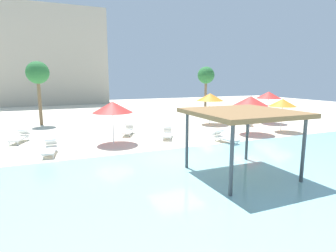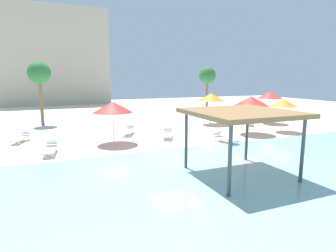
{
  "view_description": "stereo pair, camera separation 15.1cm",
  "coord_description": "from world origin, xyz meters",
  "px_view_note": "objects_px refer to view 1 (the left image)",
  "views": [
    {
      "loc": [
        -5.84,
        -12.66,
        4.05
      ],
      "look_at": [
        0.41,
        2.0,
        1.3
      ],
      "focal_mm": 29.69,
      "sensor_mm": 36.0,
      "label": 1
    },
    {
      "loc": [
        -5.71,
        -12.72,
        4.05
      ],
      "look_at": [
        0.41,
        2.0,
        1.3
      ],
      "focal_mm": 29.69,
      "sensor_mm": 36.0,
      "label": 2
    }
  ],
  "objects_px": {
    "lounge_chair_6": "(20,137)",
    "lounge_chair_2": "(50,148)",
    "lounge_chair_5": "(128,130)",
    "beach_umbrella_red_1": "(269,95)",
    "palm_tree_0": "(206,76)",
    "beach_umbrella_orange_5": "(283,103)",
    "shade_pavilion": "(242,115)",
    "beach_umbrella_orange_0": "(210,97)",
    "beach_umbrella_red_2": "(251,101)",
    "beach_umbrella_red_3": "(113,107)",
    "lounge_chair_3": "(167,133)",
    "lounge_chair_4": "(248,121)",
    "lounge_chair_0": "(224,137)",
    "palm_tree_1": "(38,74)"
  },
  "relations": [
    {
      "from": "lounge_chair_5",
      "to": "beach_umbrella_orange_0",
      "type": "bearing_deg",
      "value": 126.62
    },
    {
      "from": "beach_umbrella_red_3",
      "to": "lounge_chair_5",
      "type": "height_order",
      "value": "beach_umbrella_red_3"
    },
    {
      "from": "lounge_chair_0",
      "to": "palm_tree_1",
      "type": "distance_m",
      "value": 16.6
    },
    {
      "from": "beach_umbrella_orange_0",
      "to": "palm_tree_1",
      "type": "distance_m",
      "value": 14.94
    },
    {
      "from": "lounge_chair_5",
      "to": "beach_umbrella_orange_5",
      "type": "bearing_deg",
      "value": 97.17
    },
    {
      "from": "beach_umbrella_orange_0",
      "to": "lounge_chair_5",
      "type": "distance_m",
      "value": 8.42
    },
    {
      "from": "lounge_chair_2",
      "to": "lounge_chair_6",
      "type": "bearing_deg",
      "value": -148.78
    },
    {
      "from": "beach_umbrella_orange_5",
      "to": "lounge_chair_3",
      "type": "relative_size",
      "value": 1.27
    },
    {
      "from": "beach_umbrella_red_1",
      "to": "lounge_chair_5",
      "type": "relative_size",
      "value": 1.45
    },
    {
      "from": "beach_umbrella_orange_0",
      "to": "beach_umbrella_red_3",
      "type": "bearing_deg",
      "value": -156.56
    },
    {
      "from": "beach_umbrella_red_3",
      "to": "palm_tree_0",
      "type": "relative_size",
      "value": 0.49
    },
    {
      "from": "lounge_chair_2",
      "to": "lounge_chair_6",
      "type": "height_order",
      "value": "same"
    },
    {
      "from": "beach_umbrella_red_2",
      "to": "beach_umbrella_red_3",
      "type": "distance_m",
      "value": 9.95
    },
    {
      "from": "beach_umbrella_orange_5",
      "to": "lounge_chair_2",
      "type": "bearing_deg",
      "value": -179.5
    },
    {
      "from": "beach_umbrella_red_1",
      "to": "lounge_chair_6",
      "type": "xyz_separation_m",
      "value": [
        -20.11,
        0.17,
        -2.22
      ]
    },
    {
      "from": "shade_pavilion",
      "to": "lounge_chair_2",
      "type": "distance_m",
      "value": 10.19
    },
    {
      "from": "shade_pavilion",
      "to": "beach_umbrella_orange_0",
      "type": "distance_m",
      "value": 13.35
    },
    {
      "from": "beach_umbrella_orange_0",
      "to": "lounge_chair_2",
      "type": "height_order",
      "value": "beach_umbrella_orange_0"
    },
    {
      "from": "beach_umbrella_red_1",
      "to": "lounge_chair_3",
      "type": "height_order",
      "value": "beach_umbrella_red_1"
    },
    {
      "from": "beach_umbrella_orange_5",
      "to": "lounge_chair_0",
      "type": "xyz_separation_m",
      "value": [
        -6.2,
        -1.45,
        -1.88
      ]
    },
    {
      "from": "beach_umbrella_orange_5",
      "to": "palm_tree_0",
      "type": "bearing_deg",
      "value": 89.15
    },
    {
      "from": "beach_umbrella_red_2",
      "to": "lounge_chair_0",
      "type": "distance_m",
      "value": 4.32
    },
    {
      "from": "lounge_chair_2",
      "to": "lounge_chair_5",
      "type": "xyz_separation_m",
      "value": [
        5.25,
        3.51,
        0.0
      ]
    },
    {
      "from": "beach_umbrella_orange_5",
      "to": "palm_tree_0",
      "type": "xyz_separation_m",
      "value": [
        0.17,
        11.67,
        2.07
      ]
    },
    {
      "from": "beach_umbrella_red_1",
      "to": "beach_umbrella_red_2",
      "type": "height_order",
      "value": "beach_umbrella_red_1"
    },
    {
      "from": "shade_pavilion",
      "to": "palm_tree_0",
      "type": "distance_m",
      "value": 20.76
    },
    {
      "from": "palm_tree_1",
      "to": "lounge_chair_2",
      "type": "bearing_deg",
      "value": -86.54
    },
    {
      "from": "beach_umbrella_red_3",
      "to": "shade_pavilion",
      "type": "bearing_deg",
      "value": -65.03
    },
    {
      "from": "lounge_chair_3",
      "to": "lounge_chair_4",
      "type": "height_order",
      "value": "same"
    },
    {
      "from": "beach_umbrella_orange_5",
      "to": "lounge_chair_5",
      "type": "height_order",
      "value": "beach_umbrella_orange_5"
    },
    {
      "from": "beach_umbrella_red_2",
      "to": "beach_umbrella_red_1",
      "type": "bearing_deg",
      "value": 34.96
    },
    {
      "from": "lounge_chair_2",
      "to": "lounge_chair_3",
      "type": "relative_size",
      "value": 0.99
    },
    {
      "from": "lounge_chair_4",
      "to": "lounge_chair_5",
      "type": "relative_size",
      "value": 0.98
    },
    {
      "from": "beach_umbrella_orange_5",
      "to": "lounge_chair_5",
      "type": "distance_m",
      "value": 11.84
    },
    {
      "from": "beach_umbrella_orange_5",
      "to": "palm_tree_0",
      "type": "relative_size",
      "value": 0.47
    },
    {
      "from": "shade_pavilion",
      "to": "lounge_chair_6",
      "type": "relative_size",
      "value": 2.03
    },
    {
      "from": "beach_umbrella_red_2",
      "to": "lounge_chair_0",
      "type": "height_order",
      "value": "beach_umbrella_red_2"
    },
    {
      "from": "lounge_chair_2",
      "to": "lounge_chair_3",
      "type": "distance_m",
      "value": 7.55
    },
    {
      "from": "beach_umbrella_red_3",
      "to": "beach_umbrella_orange_5",
      "type": "height_order",
      "value": "beach_umbrella_red_3"
    },
    {
      "from": "beach_umbrella_red_2",
      "to": "beach_umbrella_red_3",
      "type": "relative_size",
      "value": 1.05
    },
    {
      "from": "beach_umbrella_red_1",
      "to": "lounge_chair_6",
      "type": "height_order",
      "value": "beach_umbrella_red_1"
    },
    {
      "from": "beach_umbrella_red_2",
      "to": "palm_tree_1",
      "type": "relative_size",
      "value": 0.51
    },
    {
      "from": "lounge_chair_3",
      "to": "lounge_chair_6",
      "type": "xyz_separation_m",
      "value": [
        -9.17,
        2.54,
        0.0
      ]
    },
    {
      "from": "beach_umbrella_red_3",
      "to": "lounge_chair_2",
      "type": "height_order",
      "value": "beach_umbrella_red_3"
    },
    {
      "from": "beach_umbrella_red_1",
      "to": "palm_tree_0",
      "type": "distance_m",
      "value": 8.46
    },
    {
      "from": "beach_umbrella_red_3",
      "to": "lounge_chair_4",
      "type": "xyz_separation_m",
      "value": [
        12.33,
        2.29,
        -1.96
      ]
    },
    {
      "from": "beach_umbrella_red_2",
      "to": "beach_umbrella_red_3",
      "type": "xyz_separation_m",
      "value": [
        -9.92,
        0.78,
        -0.13
      ]
    },
    {
      "from": "lounge_chair_6",
      "to": "lounge_chair_2",
      "type": "bearing_deg",
      "value": 43.48
    },
    {
      "from": "beach_umbrella_orange_0",
      "to": "lounge_chair_5",
      "type": "relative_size",
      "value": 1.39
    },
    {
      "from": "lounge_chair_0",
      "to": "lounge_chair_4",
      "type": "distance_m",
      "value": 7.5
    }
  ]
}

